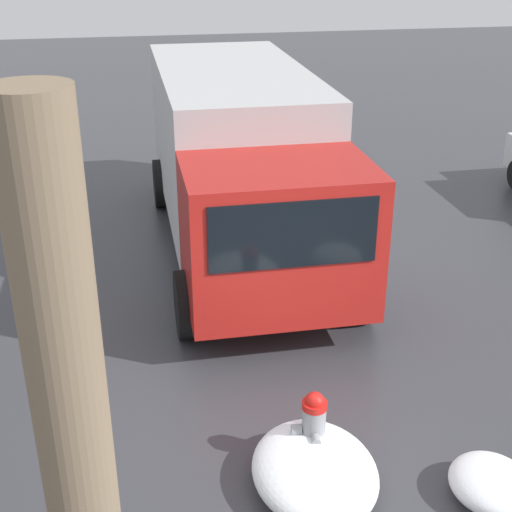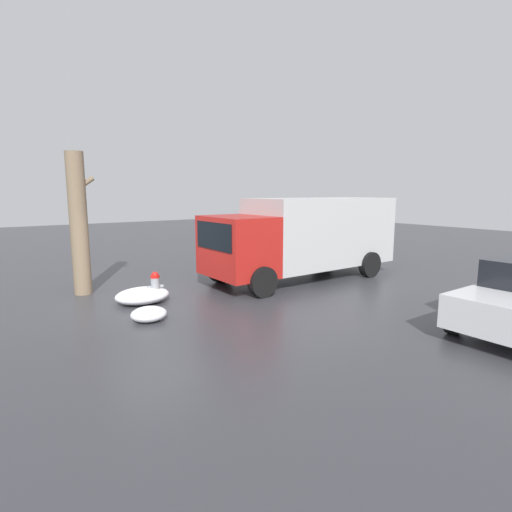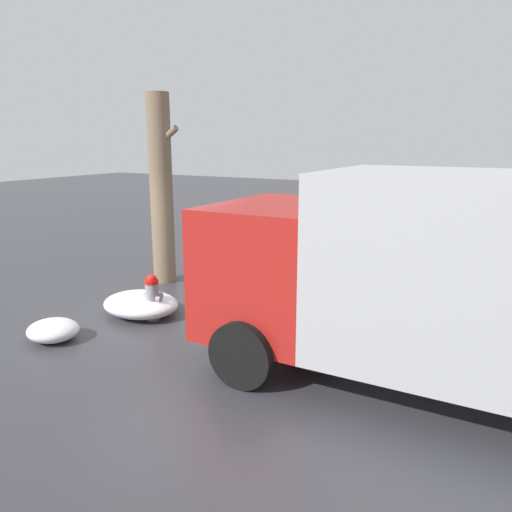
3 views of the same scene
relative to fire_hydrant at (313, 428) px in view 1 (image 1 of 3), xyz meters
name	(u,v)px [view 1 (image 1 of 3)]	position (x,y,z in m)	size (l,w,h in m)	color
ground_plane	(312,462)	(0.00, 0.00, -0.43)	(60.00, 60.00, 0.00)	#38383D
fire_hydrant	(313,428)	(0.00, 0.00, 0.00)	(0.44, 0.35, 0.84)	gray
tree_trunk	(70,401)	(-1.43, 2.08, 1.65)	(0.76, 0.50, 4.14)	#7F6B51
delivery_truck	(240,156)	(5.42, -0.17, 1.11)	(7.07, 2.65, 2.79)	red
snow_pile_by_hydrant	(492,484)	(-0.77, -1.53, -0.26)	(0.84, 0.78, 0.34)	white
snow_pile_curbside	(315,471)	(-0.35, 0.07, -0.22)	(1.46, 1.19, 0.42)	white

